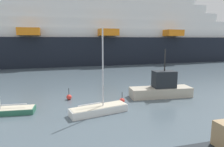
# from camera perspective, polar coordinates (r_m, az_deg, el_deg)

# --- Properties ---
(sailboat_1) EXTENTS (5.29, 1.77, 8.11)m
(sailboat_1) POSITION_cam_1_polar(r_m,az_deg,el_deg) (21.42, -28.14, -9.10)
(sailboat_1) COLOR #2D6B51
(sailboat_1) RESTS_ON ground_plane
(sailboat_6) EXTENTS (5.66, 2.87, 7.88)m
(sailboat_6) POSITION_cam_1_polar(r_m,az_deg,el_deg) (19.06, -3.73, -10.01)
(sailboat_6) COLOR white
(sailboat_6) RESTS_ON ground_plane
(fishing_boat_1) EXTENTS (7.47, 2.38, 5.74)m
(fishing_boat_1) POSITION_cam_1_polar(r_m,az_deg,el_deg) (24.89, 13.94, -4.01)
(fishing_boat_1) COLOR #BCB29E
(fishing_boat_1) RESTS_ON ground_plane
(channel_buoy_1) EXTENTS (0.60, 0.60, 1.38)m
(channel_buoy_1) POSITION_cam_1_polar(r_m,az_deg,el_deg) (23.70, -12.12, -6.56)
(channel_buoy_1) COLOR red
(channel_buoy_1) RESTS_ON ground_plane
(channel_buoy_2) EXTENTS (0.59, 0.59, 1.26)m
(channel_buoy_2) POSITION_cam_1_polar(r_m,az_deg,el_deg) (21.90, 2.87, -7.74)
(channel_buoy_2) COLOR red
(channel_buoy_2) RESTS_ON ground_plane
(cruise_ship) EXTENTS (135.56, 27.72, 26.26)m
(cruise_ship) POSITION_cam_1_polar(r_m,az_deg,el_deg) (60.48, -21.69, 10.54)
(cruise_ship) COLOR black
(cruise_ship) RESTS_ON ground_plane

